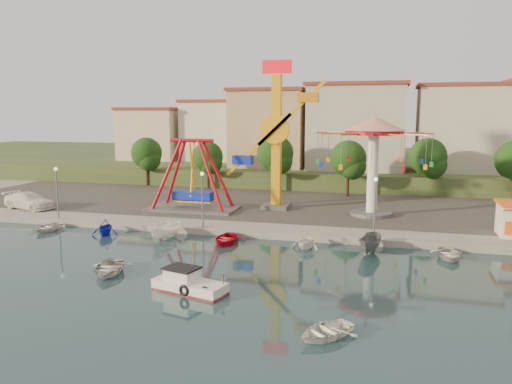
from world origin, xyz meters
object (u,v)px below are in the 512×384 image
(pirate_ship_ride, at_px, (193,176))
(cabin_motorboat, at_px, (188,285))
(wave_swinger, at_px, (374,144))
(kamikaze_tower, at_px, (279,140))
(rowboat_a, at_px, (109,268))
(van, at_px, (29,201))

(pirate_ship_ride, bearing_deg, cabin_motorboat, -68.90)
(wave_swinger, height_order, cabin_motorboat, wave_swinger)
(kamikaze_tower, height_order, wave_swinger, kamikaze_tower)
(rowboat_a, distance_m, van, 26.33)
(wave_swinger, relative_size, van, 1.82)
(kamikaze_tower, bearing_deg, wave_swinger, -5.64)
(van, bearing_deg, pirate_ship_ride, -64.90)
(kamikaze_tower, distance_m, van, 29.25)
(wave_swinger, bearing_deg, kamikaze_tower, 174.36)
(wave_swinger, xyz_separation_m, cabin_motorboat, (-10.64, -24.87, -7.74))
(pirate_ship_ride, relative_size, kamikaze_tower, 0.61)
(kamikaze_tower, relative_size, wave_swinger, 1.42)
(kamikaze_tower, xyz_separation_m, wave_swinger, (10.26, -1.01, -0.25))
(cabin_motorboat, bearing_deg, rowboat_a, 178.34)
(cabin_motorboat, bearing_deg, pirate_ship_ride, 125.84)
(pirate_ship_ride, relative_size, van, 1.57)
(wave_swinger, height_order, van, wave_swinger)
(pirate_ship_ride, bearing_deg, van, -167.27)
(wave_swinger, bearing_deg, rowboat_a, -127.55)
(pirate_ship_ride, distance_m, rowboat_a, 21.40)
(pirate_ship_ride, xyz_separation_m, van, (-18.28, -4.13, -2.87))
(kamikaze_tower, relative_size, cabin_motorboat, 3.19)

